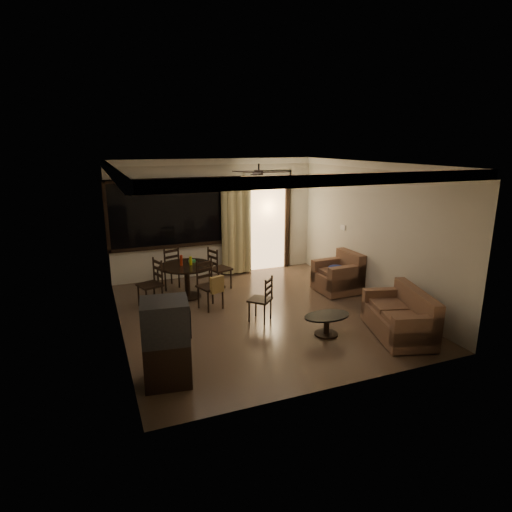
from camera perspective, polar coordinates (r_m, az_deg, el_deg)
name	(u,v)px	position (r m, az deg, el deg)	size (l,w,h in m)	color
ground	(258,313)	(8.24, 0.34, -7.63)	(5.50, 5.50, 0.00)	#7F6651
room_shell	(254,204)	(9.57, -0.33, 6.92)	(5.50, 6.70, 5.50)	beige
dining_table	(187,272)	(9.02, -9.20, -2.09)	(1.12, 1.12, 0.92)	black
dining_chair_west	(151,293)	(8.72, -13.84, -4.80)	(0.53, 0.53, 0.95)	black
dining_chair_east	(220,276)	(9.53, -4.85, -2.71)	(0.53, 0.53, 0.95)	black
dining_chair_south	(211,294)	(8.41, -6.07, -5.02)	(0.53, 0.57, 0.95)	black
dining_chair_north	(169,276)	(9.75, -11.57, -2.57)	(0.53, 0.53, 0.95)	black
tv_cabinet	(166,342)	(5.90, -11.87, -11.19)	(0.69, 0.63, 1.18)	black
sofa	(401,318)	(7.64, 18.83, -7.84)	(1.14, 1.61, 0.77)	#4B2622
armchair	(339,276)	(9.47, 11.06, -2.63)	(0.87, 0.87, 0.85)	#4B2622
coffee_table	(327,322)	(7.37, 9.40, -8.63)	(0.82, 0.49, 0.36)	black
side_chair	(261,307)	(7.84, 0.62, -6.88)	(0.53, 0.53, 0.84)	black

